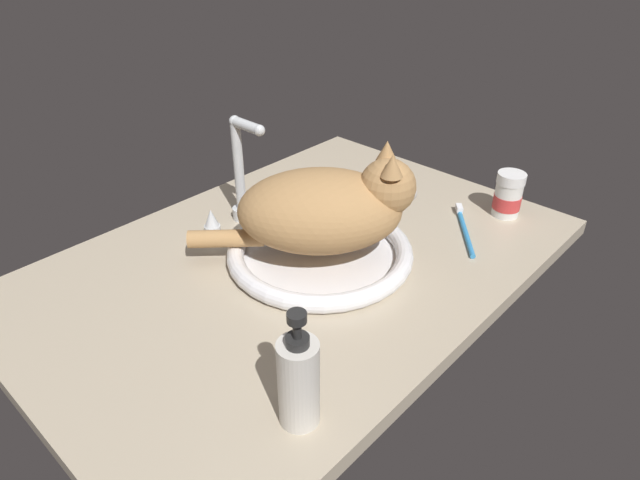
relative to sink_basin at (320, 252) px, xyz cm
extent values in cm
cube|color=#B7A88E|center=(-2.51, 3.17, -2.93)|extent=(100.09, 68.52, 3.00)
torus|color=white|center=(0.00, 0.00, 0.16)|extent=(34.15, 34.15, 3.17)
cylinder|color=white|center=(0.00, 0.00, -1.13)|extent=(29.39, 29.39, 0.60)
cylinder|color=silver|center=(0.00, 21.89, -0.18)|extent=(4.00, 4.00, 2.50)
cylinder|color=silver|center=(0.00, 21.89, 10.33)|extent=(2.00, 2.00, 18.52)
sphere|color=silver|center=(0.00, 21.89, 19.60)|extent=(2.20, 2.20, 2.20)
cylinder|color=silver|center=(0.00, 18.42, 19.60)|extent=(2.00, 6.93, 2.00)
sphere|color=silver|center=(0.00, 14.95, 19.60)|extent=(2.10, 2.10, 2.10)
cylinder|color=silver|center=(-7.81, 21.89, -0.63)|extent=(3.20, 3.20, 1.60)
cone|color=silver|center=(-7.81, 21.89, 1.98)|extent=(2.88, 2.88, 3.62)
cylinder|color=silver|center=(7.81, 21.89, -0.63)|extent=(3.20, 3.20, 1.60)
cone|color=silver|center=(7.81, 21.89, 1.98)|extent=(2.88, 2.88, 3.62)
ellipsoid|color=tan|center=(0.00, 0.00, 8.76)|extent=(34.38, 34.32, 14.04)
sphere|color=tan|center=(8.25, -8.18, 13.07)|extent=(9.97, 9.97, 9.97)
cone|color=tan|center=(10.35, -6.05, 18.43)|extent=(3.79, 3.79, 3.74)
cone|color=tan|center=(6.14, -10.30, 18.43)|extent=(3.79, 3.79, 3.74)
ellipsoid|color=silver|center=(10.90, -10.81, 12.07)|extent=(5.07, 5.08, 3.19)
ellipsoid|color=silver|center=(7.22, -7.15, 8.06)|extent=(13.34, 13.36, 7.72)
cylinder|color=tan|center=(-12.02, 11.91, 3.34)|extent=(11.86, 11.79, 3.20)
cylinder|color=white|center=(38.46, -17.25, 2.28)|extent=(5.49, 5.49, 7.41)
cylinder|color=#D13838|center=(38.46, -17.25, 1.68)|extent=(5.65, 5.65, 2.96)
cylinder|color=white|center=(38.46, -17.25, 7.02)|extent=(5.76, 5.76, 2.07)
cylinder|color=silver|center=(-28.77, -23.13, 4.93)|extent=(5.27, 5.27, 12.73)
cylinder|color=black|center=(-28.77, -23.13, 11.90)|extent=(2.90, 2.90, 1.20)
cylinder|color=black|center=(-28.77, -23.13, 13.69)|extent=(1.05, 1.05, 2.38)
cylinder|color=black|center=(-28.77, -23.13, 15.47)|extent=(2.37, 2.37, 1.20)
cylinder|color=#338CD1|center=(25.28, -15.77, -0.93)|extent=(13.03, 10.94, 1.00)
cube|color=white|center=(32.48, -9.86, -0.33)|extent=(2.77, 2.58, 1.20)
camera|label=1|loc=(-62.25, -57.81, 56.16)|focal=31.09mm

